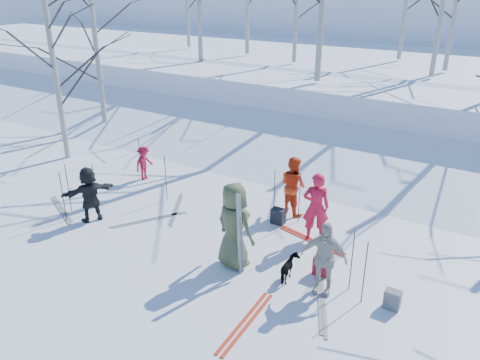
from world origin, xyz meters
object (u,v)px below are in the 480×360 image
Objects in this scene: skier_red_seated at (144,163)px; skier_red_north at (316,207)px; skier_cream_east at (324,258)px; backpack_red at (321,266)px; dog at (289,269)px; skier_olive_center at (234,226)px; skier_grey_west at (90,194)px; backpack_dark at (278,216)px; skier_redor_behind at (293,185)px; backpack_grey at (392,300)px.

skier_red_north is at bearing -96.57° from skier_red_seated.
skier_cream_east is 3.69× the size of backpack_red.
skier_red_north is at bearing -92.57° from dog.
skier_red_seated is 1.69× the size of dog.
backpack_red is (6.70, -1.85, -0.32)m from skier_red_seated.
skier_red_seated is 7.34m from skier_cream_east.
skier_cream_east is at bearing -110.13° from skier_red_seated.
skier_grey_west is at bearing 13.71° from skier_olive_center.
skier_olive_center reaches higher than skier_red_north.
skier_grey_west is 4.81m from backpack_dark.
skier_olive_center reaches higher than skier_grey_west.
dog is 1.51× the size of backpack_red.
skier_redor_behind reaches higher than backpack_grey.
skier_red_seated is 2.67× the size of backpack_dark.
skier_cream_east is 1.06× the size of skier_grey_west.
skier_olive_center is at bearing -173.77° from backpack_grey.
skier_grey_west is at bearing -149.75° from backpack_dark.
skier_cream_east is 3.88× the size of backpack_dark.
skier_grey_west is at bearing -175.52° from backpack_grey.
skier_red_north is 4.26× the size of backpack_dark.
backpack_red is 2.38m from backpack_dark.
backpack_dark is (-2.07, 2.06, -0.58)m from skier_cream_east.
backpack_red is at bearing -141.73° from dog.
skier_red_seated is 2.85m from skier_grey_west.
skier_olive_center is at bearing -159.02° from backpack_red.
skier_redor_behind is 2.95m from backpack_red.
skier_olive_center is 2.31m from backpack_dark.
backpack_grey is (2.30, -1.58, -0.66)m from skier_red_north.
skier_red_seated reaches higher than dog.
skier_red_seated is (-4.96, 2.51, -0.43)m from skier_olive_center.
backpack_red is at bearing -106.54° from skier_red_seated.
backpack_dark is at bearing 124.50° from skier_cream_east.
skier_olive_center is 1.45m from dog.
backpack_dark is at bearing -95.04° from skier_red_seated.
skier_cream_east reaches higher than backpack_grey.
dog is (6.22, -2.39, -0.27)m from skier_red_seated.
backpack_dark is (-1.10, 0.23, -0.65)m from skier_red_north.
skier_redor_behind is at bearing -75.20° from dog.
skier_red_north reaches higher than skier_red_seated.
skier_grey_west reaches higher than dog.
skier_olive_center reaches higher than skier_cream_east.
skier_olive_center reaches higher than backpack_dark.
dog is at bearing 119.71° from skier_grey_west.
skier_cream_east is at bearing 92.79° from skier_red_north.
skier_cream_east is at bearing 169.59° from dog.
skier_cream_east reaches higher than skier_grey_west.
backpack_red is at bearing 94.55° from skier_red_north.
skier_redor_behind is at bearing 153.26° from skier_grey_west.
backpack_grey is (3.38, -2.56, -0.59)m from skier_redor_behind.
skier_grey_west is (-5.23, -2.17, -0.12)m from skier_red_north.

